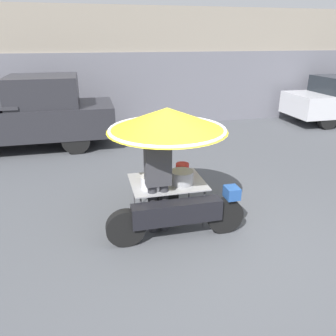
{
  "coord_description": "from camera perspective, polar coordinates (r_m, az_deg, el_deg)",
  "views": [
    {
      "loc": [
        -1.6,
        -3.85,
        2.84
      ],
      "look_at": [
        -0.48,
        0.8,
        0.93
      ],
      "focal_mm": 35.0,
      "sensor_mm": 36.0,
      "label": 1
    }
  ],
  "objects": [
    {
      "name": "vendor_person",
      "position": [
        4.86,
        -1.78,
        -1.66
      ],
      "size": [
        0.38,
        0.22,
        1.62
      ],
      "color": "#2D2D33",
      "rests_on": "ground"
    },
    {
      "name": "pickup_truck",
      "position": [
        9.64,
        -24.54,
        8.38
      ],
      "size": [
        5.2,
        1.79,
        1.92
      ],
      "color": "black",
      "rests_on": "ground"
    },
    {
      "name": "vendor_motorcycle_cart",
      "position": [
        4.97,
        0.12,
        5.45
      ],
      "size": [
        2.1,
        1.85,
        1.87
      ],
      "color": "black",
      "rests_on": "ground"
    },
    {
      "name": "shopfront_building",
      "position": [
        12.16,
        -6.26,
        17.12
      ],
      "size": [
        28.0,
        2.06,
        3.77
      ],
      "color": "gray",
      "rests_on": "ground"
    },
    {
      "name": "ground_plane",
      "position": [
        5.04,
        7.61,
        -12.7
      ],
      "size": [
        36.0,
        36.0,
        0.0
      ],
      "primitive_type": "plane",
      "color": "#4C4F54"
    }
  ]
}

